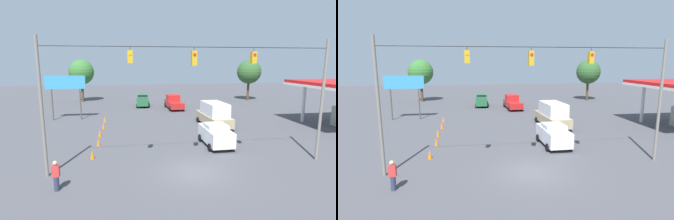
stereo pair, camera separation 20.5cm
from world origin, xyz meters
The scene contains 15 objects.
ground_plane centered at (0.00, 0.00, 0.00)m, with size 140.00×140.00×0.00m, color #47474C.
overhead_signal_span centered at (0.00, -0.81, 5.29)m, with size 18.87×0.38×8.62m.
sedan_green_withflow_deep centered at (1.87, -26.57, 1.04)m, with size 2.26×4.38×2.00m.
box_truck_tan_oncoming_far centered at (-5.21, -11.89, 1.34)m, with size 2.69×6.29×2.70m.
sedan_white_crossing_near centered at (-3.13, -5.19, 0.99)m, with size 2.14×4.32×1.89m.
pickup_truck_red_oncoming_deep centered at (-2.74, -23.72, 0.98)m, with size 2.41×5.62×2.12m.
traffic_cone_nearest centered at (6.93, -3.46, 0.34)m, with size 0.30×0.30×0.67m, color orange.
traffic_cone_second centered at (6.81, -6.58, 0.34)m, with size 0.30×0.30×0.67m, color orange.
traffic_cone_third centered at (6.98, -9.47, 0.34)m, with size 0.30×0.30×0.67m, color orange.
traffic_cone_fourth centered at (6.90, -12.58, 0.34)m, with size 0.30×0.30×0.67m, color orange.
traffic_cone_fifth centered at (7.04, -15.86, 0.34)m, with size 0.30×0.30×0.67m, color orange.
roadside_billboard centered at (11.74, -17.86, 4.17)m, with size 4.75×0.16×5.45m.
pedestrian centered at (8.25, 1.26, 0.88)m, with size 0.40×0.28×1.75m.
tree_horizon_left centered at (12.34, -33.42, 5.30)m, with size 4.42×4.42×7.55m.
tree_horizon_right centered at (-18.15, -30.66, 5.29)m, with size 4.38×4.38×7.51m.
Camera 1 is at (4.18, 15.60, 7.04)m, focal length 28.00 mm.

